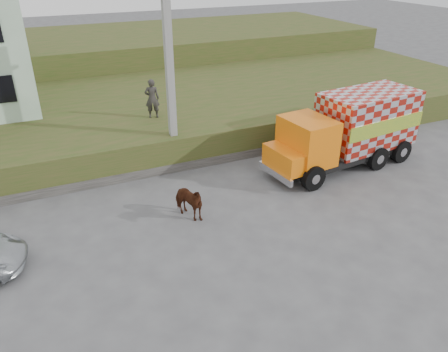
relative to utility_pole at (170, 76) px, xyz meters
name	(u,v)px	position (x,y,z in m)	size (l,w,h in m)	color
ground	(240,211)	(1.00, -4.60, -4.08)	(120.00, 120.00, 0.00)	#474749
embankment	(160,111)	(1.00, 5.40, -3.33)	(40.00, 12.00, 1.50)	#2E4717
embankment_far	(114,55)	(1.00, 17.40, -2.58)	(40.00, 12.00, 3.00)	#2E4717
retaining_strip	(156,170)	(-1.00, -0.40, -3.88)	(16.00, 0.50, 0.40)	#595651
utility_pole	(170,76)	(0.00, 0.00, 0.00)	(1.20, 0.30, 8.00)	gray
cargo_truck	(350,130)	(7.11, -2.92, -2.44)	(7.33, 3.13, 3.18)	black
cow	(188,202)	(-0.91, -4.23, -3.42)	(0.71, 1.55, 1.31)	#36140D
pedestrian	(152,98)	(-0.16, 2.50, -1.65)	(0.67, 0.44, 1.85)	#2A2725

